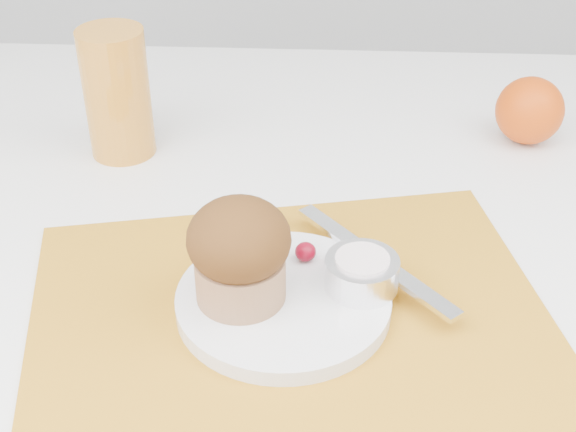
# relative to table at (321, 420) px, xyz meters

# --- Properties ---
(table) EXTENTS (1.20, 0.80, 0.75)m
(table) POSITION_rel_table_xyz_m (0.00, 0.00, 0.00)
(table) COLOR white
(table) RESTS_ON ground
(placemat) EXTENTS (0.52, 0.43, 0.00)m
(placemat) POSITION_rel_table_xyz_m (-0.03, -0.21, 0.38)
(placemat) COLOR #C37F1B
(placemat) RESTS_ON table
(plate) EXTENTS (0.24, 0.24, 0.02)m
(plate) POSITION_rel_table_xyz_m (-0.04, -0.20, 0.39)
(plate) COLOR white
(plate) RESTS_ON placemat
(ramekin) EXTENTS (0.08, 0.08, 0.03)m
(ramekin) POSITION_rel_table_xyz_m (0.03, -0.19, 0.41)
(ramekin) COLOR white
(ramekin) RESTS_ON plate
(cream) EXTENTS (0.05, 0.05, 0.01)m
(cream) POSITION_rel_table_xyz_m (0.03, -0.19, 0.42)
(cream) COLOR white
(cream) RESTS_ON ramekin
(raspberry_near) EXTENTS (0.02, 0.02, 0.02)m
(raspberry_near) POSITION_rel_table_xyz_m (-0.02, -0.15, 0.40)
(raspberry_near) COLOR #57020F
(raspberry_near) RESTS_ON plate
(raspberry_far) EXTENTS (0.02, 0.02, 0.02)m
(raspberry_far) POSITION_rel_table_xyz_m (0.01, -0.16, 0.40)
(raspberry_far) COLOR #60020C
(raspberry_far) RESTS_ON plate
(butter_knife) EXTENTS (0.15, 0.17, 0.01)m
(butter_knife) POSITION_rel_table_xyz_m (0.04, -0.15, 0.40)
(butter_knife) COLOR silver
(butter_knife) RESTS_ON plate
(orange) EXTENTS (0.08, 0.08, 0.08)m
(orange) POSITION_rel_table_xyz_m (0.24, 0.13, 0.42)
(orange) COLOR #D74807
(orange) RESTS_ON table
(juice_glass) EXTENTS (0.10, 0.10, 0.15)m
(juice_glass) POSITION_rel_table_xyz_m (-0.25, 0.08, 0.45)
(juice_glass) COLOR orange
(juice_glass) RESTS_ON table
(muffin) EXTENTS (0.10, 0.10, 0.10)m
(muffin) POSITION_rel_table_xyz_m (-0.08, -0.21, 0.44)
(muffin) COLOR #AF7C54
(muffin) RESTS_ON plate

